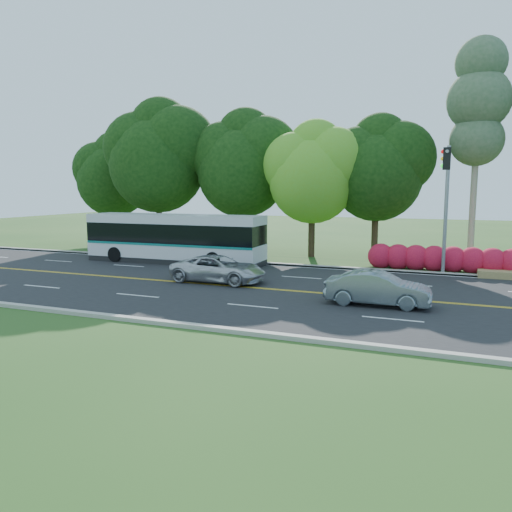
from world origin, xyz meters
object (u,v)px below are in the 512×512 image
(traffic_signal, at_px, (446,190))
(transit_bus, at_px, (174,239))
(suv, at_px, (218,269))
(sedan, at_px, (378,288))

(traffic_signal, bearing_deg, transit_bus, 178.72)
(traffic_signal, height_order, transit_bus, traffic_signal)
(suv, bearing_deg, traffic_signal, -65.59)
(traffic_signal, distance_m, suv, 12.20)
(traffic_signal, relative_size, sedan, 1.67)
(transit_bus, distance_m, sedan, 15.57)
(traffic_signal, relative_size, suv, 1.45)
(transit_bus, relative_size, sedan, 2.79)
(sedan, height_order, suv, sedan)
(sedan, bearing_deg, traffic_signal, -19.32)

